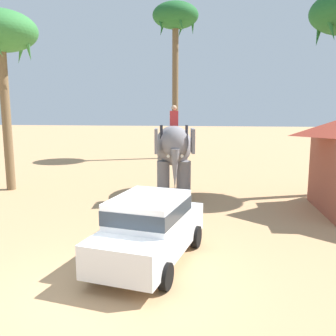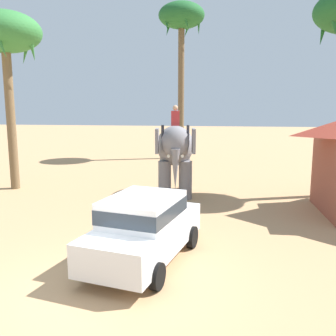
% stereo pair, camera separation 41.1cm
% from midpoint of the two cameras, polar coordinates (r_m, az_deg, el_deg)
% --- Properties ---
extents(ground_plane, '(120.00, 120.00, 0.00)m').
position_cam_midpoint_polar(ground_plane, '(8.57, -11.42, -17.71)').
color(ground_plane, tan).
extents(car_sedan_foreground, '(2.58, 4.38, 1.70)m').
position_cam_midpoint_polar(car_sedan_foreground, '(9.38, -4.05, -8.89)').
color(car_sedan_foreground, white).
rests_on(car_sedan_foreground, ground).
extents(elephant_with_mahout, '(1.98, 3.96, 3.88)m').
position_cam_midpoint_polar(elephant_with_mahout, '(15.98, 0.10, 2.82)').
color(elephant_with_mahout, slate).
rests_on(elephant_with_mahout, ground).
extents(palm_tree_behind_elephant, '(3.20, 3.20, 7.96)m').
position_cam_midpoint_polar(palm_tree_behind_elephant, '(18.73, -24.90, 17.84)').
color(palm_tree_behind_elephant, brown).
rests_on(palm_tree_behind_elephant, ground).
extents(palm_tree_left_of_road, '(3.20, 3.20, 10.89)m').
position_cam_midpoint_polar(palm_tree_left_of_road, '(27.77, 0.69, 21.39)').
color(palm_tree_left_of_road, brown).
rests_on(palm_tree_left_of_road, ground).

